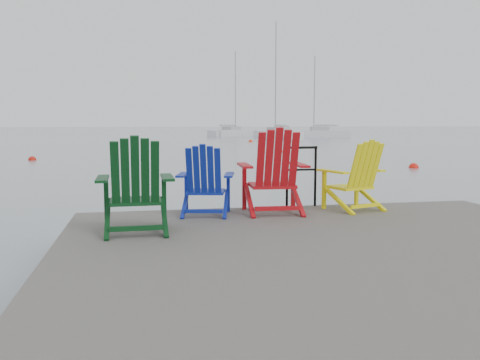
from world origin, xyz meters
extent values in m
plane|color=gray|center=(0.00, 0.00, 0.00)|extent=(400.00, 400.00, 0.00)
cube|color=#2C2A27|center=(0.00, 0.00, 0.40)|extent=(6.00, 5.00, 0.20)
cylinder|color=black|center=(-2.70, 2.20, -0.30)|extent=(0.26, 0.26, 1.20)
cylinder|color=black|center=(0.00, 2.20, -0.30)|extent=(0.26, 0.26, 1.20)
cylinder|color=black|center=(2.70, 2.20, -0.30)|extent=(0.26, 0.26, 1.20)
cylinder|color=black|center=(0.03, 2.45, 0.95)|extent=(0.04, 0.04, 0.90)
cylinder|color=black|center=(0.47, 2.45, 0.95)|extent=(0.04, 0.04, 0.90)
cylinder|color=black|center=(0.25, 2.45, 1.38)|extent=(0.48, 0.04, 0.04)
cylinder|color=black|center=(0.25, 2.45, 1.05)|extent=(0.44, 0.03, 0.03)
cube|color=#093313|center=(-2.16, 1.16, 0.85)|extent=(0.58, 0.52, 0.04)
cube|color=#093313|center=(-2.50, 1.37, 0.80)|extent=(0.05, 0.05, 0.60)
cube|color=#093313|center=(-1.82, 1.38, 0.80)|extent=(0.05, 0.05, 0.60)
cube|color=#093313|center=(-2.52, 1.13, 1.12)|extent=(0.14, 0.66, 0.03)
cube|color=#093313|center=(-1.79, 1.15, 1.12)|extent=(0.14, 0.66, 0.03)
cube|color=#093313|center=(-2.15, 0.81, 1.21)|extent=(0.53, 0.29, 0.74)
cube|color=navy|center=(-1.22, 2.10, 0.81)|extent=(0.58, 0.54, 0.04)
cube|color=navy|center=(-1.47, 2.35, 0.76)|extent=(0.06, 0.06, 0.53)
cube|color=navy|center=(-0.89, 2.22, 0.76)|extent=(0.06, 0.06, 0.53)
cube|color=navy|center=(-1.54, 2.15, 1.04)|extent=(0.23, 0.58, 0.03)
cube|color=navy|center=(-0.92, 2.01, 1.04)|extent=(0.23, 0.58, 0.03)
cube|color=navy|center=(-1.29, 1.80, 1.12)|extent=(0.50, 0.34, 0.65)
cube|color=#AD0C12|center=(-0.29, 2.10, 0.87)|extent=(0.64, 0.58, 0.05)
cube|color=#AD0C12|center=(-0.64, 2.35, 0.82)|extent=(0.06, 0.06, 0.64)
cube|color=#AD0C12|center=(0.08, 2.30, 0.82)|extent=(0.06, 0.06, 0.64)
cube|color=#AD0C12|center=(-0.68, 2.10, 1.16)|extent=(0.18, 0.71, 0.03)
cube|color=#AD0C12|center=(0.09, 2.05, 1.16)|extent=(0.18, 0.71, 0.03)
cube|color=#AD0C12|center=(-0.31, 1.73, 1.25)|extent=(0.58, 0.33, 0.79)
cube|color=yellow|center=(0.87, 2.10, 0.82)|extent=(0.64, 0.60, 0.04)
cube|color=yellow|center=(0.51, 2.19, 0.78)|extent=(0.06, 0.06, 0.55)
cube|color=yellow|center=(1.10, 2.38, 0.78)|extent=(0.06, 0.06, 0.55)
cube|color=yellow|center=(0.56, 1.98, 1.07)|extent=(0.30, 0.61, 0.03)
cube|color=yellow|center=(1.19, 2.18, 1.07)|extent=(0.30, 0.61, 0.03)
cube|color=yellow|center=(0.97, 1.80, 1.15)|extent=(0.54, 0.39, 0.67)
cube|color=silver|center=(12.04, 47.85, 0.25)|extent=(3.16, 9.34, 1.10)
cube|color=#9E9EA3|center=(12.08, 47.39, 0.95)|extent=(1.90, 2.88, 0.55)
cylinder|color=gray|center=(12.00, 48.30, 6.53)|extent=(0.12, 0.12, 11.46)
cube|color=silver|center=(9.42, 59.27, 0.25)|extent=(7.13, 6.92, 1.10)
cube|color=#9E9EA3|center=(9.13, 59.00, 0.95)|extent=(2.71, 2.67, 0.55)
cylinder|color=gray|center=(9.71, 59.55, 5.73)|extent=(0.12, 0.12, 9.86)
cube|color=silver|center=(17.91, 51.83, 0.25)|extent=(6.98, 2.58, 1.10)
cube|color=#9E9EA3|center=(18.25, 51.79, 0.95)|extent=(2.18, 1.48, 0.55)
cylinder|color=gray|center=(17.58, 51.87, 5.06)|extent=(0.12, 0.12, 8.52)
sphere|color=red|center=(8.21, 13.14, 0.00)|extent=(0.38, 0.38, 0.38)
sphere|color=#B9160A|center=(-7.12, 20.20, 0.00)|extent=(0.37, 0.37, 0.37)
sphere|color=red|center=(5.94, 24.35, 0.00)|extent=(0.34, 0.34, 0.34)
sphere|color=#F6350E|center=(7.52, 40.00, 0.00)|extent=(0.40, 0.40, 0.40)
camera|label=1|loc=(-2.07, -4.76, 1.75)|focal=38.00mm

